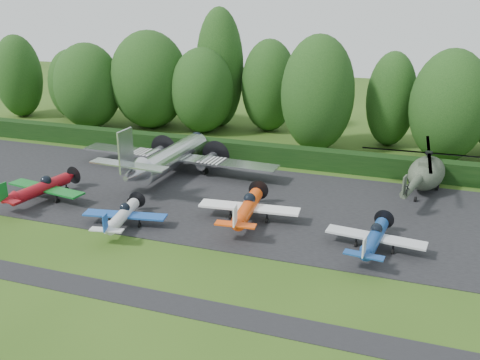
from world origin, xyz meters
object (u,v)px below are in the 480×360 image
(light_plane_red, at_px, (41,188))
(helicopter, at_px, (427,170))
(transport_plane, at_px, (171,157))
(light_plane_orange, at_px, (248,208))
(light_plane_blue, at_px, (374,238))
(light_plane_white, at_px, (123,215))

(light_plane_red, xyz_separation_m, helicopter, (30.82, 13.19, 0.77))
(transport_plane, height_order, light_plane_red, transport_plane)
(transport_plane, bearing_deg, helicopter, 5.98)
(transport_plane, bearing_deg, light_plane_red, -130.07)
(light_plane_red, distance_m, light_plane_orange, 18.02)
(light_plane_orange, height_order, light_plane_blue, light_plane_orange)
(light_plane_orange, bearing_deg, light_plane_red, -169.89)
(light_plane_white, distance_m, light_plane_blue, 18.53)
(light_plane_orange, bearing_deg, transport_plane, 147.28)
(light_plane_red, distance_m, helicopter, 33.53)
(transport_plane, distance_m, light_plane_white, 12.24)
(light_plane_white, xyz_separation_m, light_plane_blue, (18.40, 2.17, 0.07))
(transport_plane, xyz_separation_m, light_plane_white, (1.83, -12.08, -0.81))
(light_plane_red, height_order, light_plane_white, light_plane_red)
(light_plane_red, xyz_separation_m, light_plane_orange, (17.95, 1.60, 0.05))
(light_plane_red, bearing_deg, transport_plane, 43.75)
(light_plane_red, height_order, light_plane_blue, light_plane_red)
(transport_plane, height_order, light_plane_orange, transport_plane)
(light_plane_red, distance_m, light_plane_white, 9.60)
(light_plane_red, relative_size, light_plane_white, 1.18)
(transport_plane, xyz_separation_m, light_plane_orange, (10.48, -8.11, -0.58))
(light_plane_red, distance_m, light_plane_blue, 27.70)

